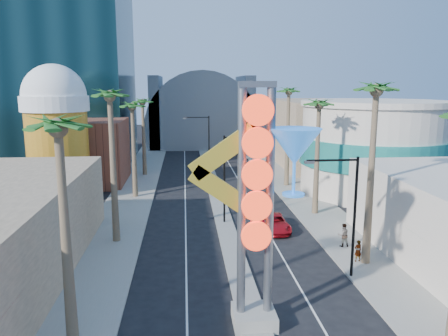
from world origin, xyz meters
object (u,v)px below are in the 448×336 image
at_px(pedestrian_a, 358,251).
at_px(pedestrian_b, 343,235).
at_px(neon_sign, 272,189).
at_px(red_pickup, 274,223).

height_order(pedestrian_a, pedestrian_b, pedestrian_b).
xyz_separation_m(neon_sign, pedestrian_b, (7.70, 10.16, -6.25)).
bearing_deg(red_pickup, pedestrian_b, -46.81).
bearing_deg(neon_sign, red_pickup, 77.45).
bearing_deg(red_pickup, neon_sign, -103.66).
distance_m(red_pickup, pedestrian_a, 8.67).
relative_size(neon_sign, pedestrian_b, 6.90).
bearing_deg(red_pickup, pedestrian_a, -60.46).
bearing_deg(neon_sign, pedestrian_a, 43.31).
bearing_deg(pedestrian_a, neon_sign, 31.71).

